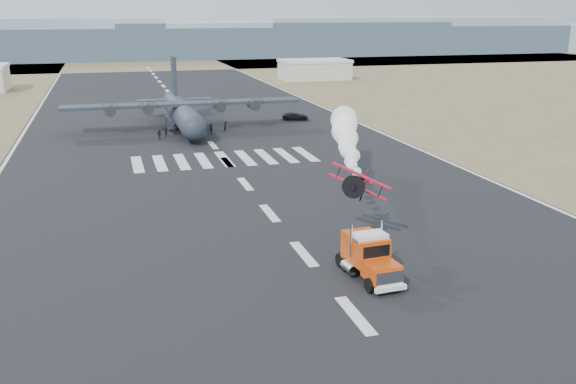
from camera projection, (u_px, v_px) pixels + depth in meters
name	position (u px, v px, depth m)	size (l,w,h in m)	color
ground	(355.00, 315.00, 44.14)	(500.00, 500.00, 0.00)	black
scrub_far	(144.00, 62.00, 257.01)	(500.00, 80.00, 0.00)	brown
runway_markings	(213.00, 145.00, 99.67)	(60.00, 260.00, 0.01)	silver
ridge_seg_d	(138.00, 42.00, 282.99)	(150.00, 50.00, 13.00)	gray
ridge_seg_e	(280.00, 38.00, 299.75)	(150.00, 50.00, 15.00)	gray
ridge_seg_f	(407.00, 35.00, 316.51)	(150.00, 50.00, 17.00)	gray
ridge_seg_g	(521.00, 37.00, 334.08)	(150.00, 50.00, 13.00)	gray
hangar_right	(314.00, 69.00, 194.20)	(20.50, 12.50, 5.90)	#B4AFA0
semi_truck	(369.00, 256.00, 50.01)	(3.21, 8.25, 3.66)	black
aerobatic_biplane	(360.00, 183.00, 55.78)	(5.33, 5.27, 3.15)	#B30B1D
smoke_trail	(345.00, 129.00, 79.61)	(10.66, 29.14, 3.55)	white
transport_aircraft	(182.00, 111.00, 113.31)	(40.97, 33.80, 11.88)	#1F272F
support_vehicle	(295.00, 116.00, 122.76)	(2.30, 4.99, 1.39)	black
crew_a	(174.00, 130.00, 107.31)	(0.61, 0.51, 1.69)	black
crew_b	(203.00, 133.00, 105.23)	(0.76, 0.47, 1.56)	black
crew_c	(175.00, 128.00, 108.89)	(1.13, 0.52, 1.74)	black
crew_d	(159.00, 135.00, 103.89)	(0.92, 0.47, 1.56)	black
crew_e	(200.00, 133.00, 105.08)	(0.85, 0.52, 1.74)	black
crew_f	(211.00, 129.00, 108.93)	(1.55, 0.50, 1.67)	black
crew_g	(166.00, 131.00, 106.63)	(0.57, 0.47, 1.57)	black
crew_h	(226.00, 126.00, 110.77)	(0.84, 0.52, 1.73)	black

